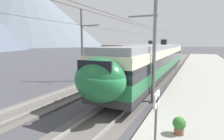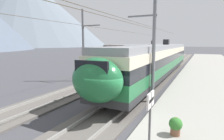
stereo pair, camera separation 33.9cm
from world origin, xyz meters
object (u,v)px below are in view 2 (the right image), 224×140
object	(u,v)px
train_far_track	(146,53)
potted_plant_platform_edge	(176,125)
catenary_mast_far_side	(84,44)
platform_sign	(150,110)
catenary_mast_mid	(152,41)
train_near_platform	(158,59)

from	to	relation	value
train_far_track	potted_plant_platform_edge	bearing A→B (deg)	-161.53
train_far_track	catenary_mast_far_side	distance (m)	17.49
train_far_track	platform_sign	xyz separation A→B (m)	(-27.61, -8.01, -0.28)
catenary_mast_mid	potted_plant_platform_edge	distance (m)	6.07
train_far_track	train_near_platform	bearing A→B (deg)	-158.25
train_near_platform	train_far_track	bearing A→B (deg)	21.75
train_near_platform	catenary_mast_mid	bearing A→B (deg)	-170.29
train_near_platform	platform_sign	size ratio (longest dim) A/B	13.16
potted_plant_platform_edge	platform_sign	bearing A→B (deg)	161.20
catenary_mast_mid	platform_sign	bearing A→B (deg)	-165.77
platform_sign	potted_plant_platform_edge	xyz separation A→B (m)	(1.80, -0.61, -1.17)
catenary_mast_mid	platform_sign	size ratio (longest dim) A/B	19.38
platform_sign	potted_plant_platform_edge	distance (m)	2.23
catenary_mast_mid	catenary_mast_far_side	world-z (taller)	catenary_mast_mid
catenary_mast_mid	platform_sign	world-z (taller)	catenary_mast_mid
train_far_track	catenary_mast_mid	world-z (taller)	catenary_mast_mid
potted_plant_platform_edge	train_near_platform	bearing A→B (deg)	15.45
potted_plant_platform_edge	catenary_mast_far_side	bearing A→B (deg)	50.74
train_near_platform	catenary_mast_far_side	xyz separation A→B (m)	(-5.18, 6.61, 1.72)
catenary_mast_mid	catenary_mast_far_side	bearing A→B (deg)	64.03
train_near_platform	platform_sign	xyz separation A→B (m)	(-15.47, -3.17, -0.28)
train_near_platform	catenary_mast_mid	size ratio (longest dim) A/B	0.68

